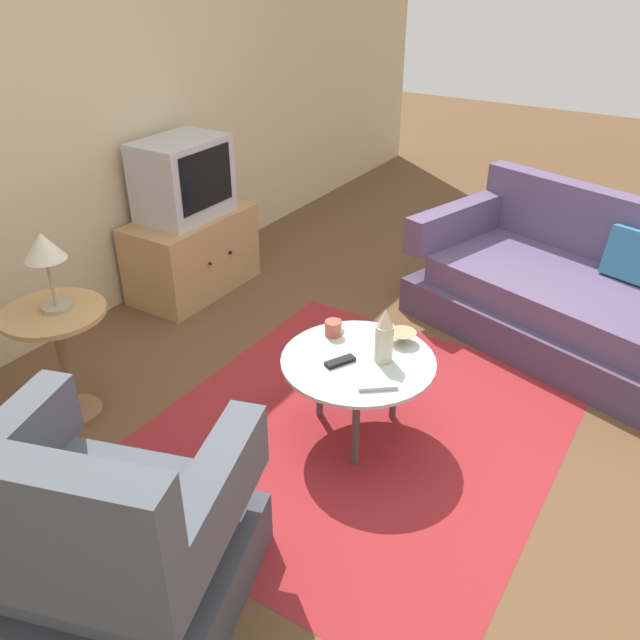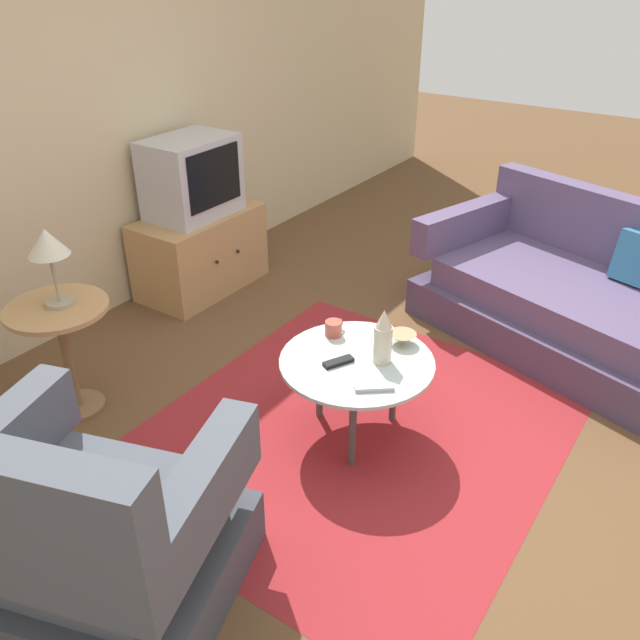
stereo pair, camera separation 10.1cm
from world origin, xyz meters
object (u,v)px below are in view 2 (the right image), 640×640
(bowl, at_px, (402,339))
(table_lamp, at_px, (48,247))
(tv_stand, at_px, (200,252))
(mug, at_px, (334,328))
(television, at_px, (191,177))
(armchair, at_px, (90,538))
(side_table, at_px, (63,337))
(tv_remote_dark, at_px, (338,362))
(vase, at_px, (383,337))
(coffee_table, at_px, (357,367))
(couch, at_px, (575,299))
(tv_remote_silver, at_px, (374,388))

(bowl, bearing_deg, table_lamp, 121.44)
(tv_stand, relative_size, mug, 7.06)
(television, xyz_separation_m, mug, (-0.65, -1.56, -0.33))
(armchair, height_order, bowl, armchair)
(armchair, height_order, side_table, armchair)
(bowl, bearing_deg, tv_remote_dark, 153.54)
(side_table, bearing_deg, mug, -54.63)
(vase, bearing_deg, mug, 76.69)
(bowl, relative_size, tv_remote_dark, 0.88)
(armchair, relative_size, mug, 9.07)
(coffee_table, height_order, side_table, side_table)
(coffee_table, bearing_deg, television, 66.30)
(couch, xyz_separation_m, tv_stand, (-0.74, 2.38, -0.01))
(armchair, xyz_separation_m, television, (2.14, 1.51, 0.48))
(armchair, bearing_deg, vase, 57.72)
(table_lamp, bearing_deg, mug, -55.65)
(armchair, distance_m, side_table, 1.28)
(vase, distance_m, tv_remote_dark, 0.24)
(table_lamp, bearing_deg, bowl, -58.56)
(tv_stand, distance_m, tv_remote_dark, 1.91)
(side_table, bearing_deg, bowl, -57.72)
(armchair, distance_m, bowl, 1.66)
(armchair, distance_m, table_lamp, 1.42)
(mug, xyz_separation_m, bowl, (0.12, -0.33, -0.01))
(table_lamp, height_order, vase, table_lamp)
(coffee_table, xyz_separation_m, tv_remote_dark, (-0.08, 0.05, 0.05))
(television, relative_size, tv_remote_dark, 3.84)
(bowl, xyz_separation_m, tv_remote_dark, (-0.33, 0.16, -0.02))
(mug, height_order, tv_remote_silver, mug)
(mug, bearing_deg, coffee_table, -121.22)
(couch, xyz_separation_m, vase, (-1.47, 0.52, 0.29))
(side_table, xyz_separation_m, table_lamp, (0.03, 0.00, 0.47))
(tv_stand, xyz_separation_m, vase, (-0.72, -1.86, 0.30))
(couch, relative_size, tv_remote_silver, 12.27)
(television, height_order, vase, television)
(television, bearing_deg, vase, -111.07)
(tv_remote_silver, bearing_deg, vase, 72.94)
(tv_remote_silver, bearing_deg, television, 115.80)
(mug, distance_m, bowl, 0.35)
(coffee_table, xyz_separation_m, vase, (0.06, -0.10, 0.17))
(table_lamp, distance_m, tv_remote_dark, 1.46)
(couch, height_order, bowl, couch)
(couch, xyz_separation_m, mug, (-1.39, 0.84, 0.20))
(tv_remote_dark, distance_m, tv_remote_silver, 0.26)
(vase, bearing_deg, bowl, -1.37)
(tv_stand, height_order, tv_remote_silver, tv_stand)
(table_lamp, bearing_deg, television, 17.73)
(side_table, height_order, television, television)
(tv_remote_dark, bearing_deg, bowl, 0.30)
(table_lamp, relative_size, mug, 3.11)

